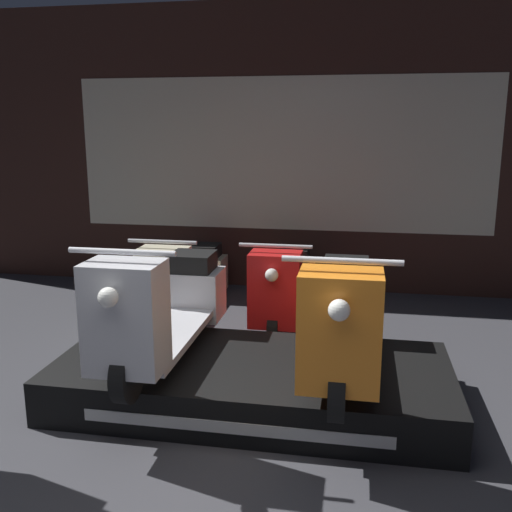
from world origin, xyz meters
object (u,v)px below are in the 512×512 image
scooter_display_right (342,318)px  scooter_display_left (164,308)px  scooter_backrow_0 (186,281)px  scooter_backrow_1 (285,286)px

scooter_display_right → scooter_display_left: bearing=180.0°
scooter_display_left → scooter_backrow_0: size_ratio=1.00×
scooter_backrow_0 → scooter_display_right: bearing=-47.6°
scooter_display_left → scooter_backrow_1: 1.87m
scooter_display_left → scooter_backrow_1: bearing=71.0°
scooter_display_left → scooter_display_right: 1.20m
scooter_display_left → scooter_backrow_1: (0.60, 1.74, -0.30)m
scooter_display_left → scooter_backrow_0: bearing=102.7°
scooter_display_right → scooter_backrow_0: 2.38m
scooter_backrow_0 → scooter_backrow_1: 0.99m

